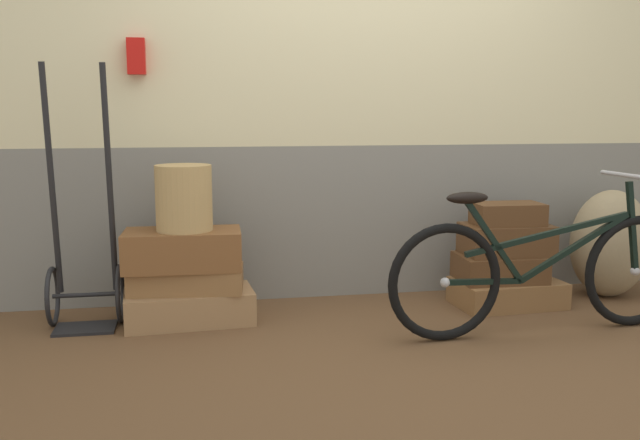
{
  "coord_description": "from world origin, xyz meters",
  "views": [
    {
      "loc": [
        -1.05,
        -3.42,
        1.16
      ],
      "look_at": [
        -0.36,
        0.26,
        0.57
      ],
      "focal_mm": 39.09,
      "sensor_mm": 36.0,
      "label": 1
    }
  ],
  "objects": [
    {
      "name": "suitcase_3",
      "position": [
        0.8,
        0.35,
        0.08
      ],
      "size": [
        0.64,
        0.42,
        0.15
      ],
      "primitive_type": "cube",
      "rotation": [
        0.0,
        0.0,
        0.06
      ],
      "color": "olive",
      "rests_on": "ground"
    },
    {
      "name": "suitcase_1",
      "position": [
        -1.08,
        0.36,
        0.24
      ],
      "size": [
        0.64,
        0.37,
        0.13
      ],
      "primitive_type": "cube",
      "rotation": [
        0.0,
        0.0,
        -0.11
      ],
      "color": "olive",
      "rests_on": "suitcase_0"
    },
    {
      "name": "suitcase_6",
      "position": [
        0.79,
        0.37,
        0.55
      ],
      "size": [
        0.41,
        0.25,
        0.13
      ],
      "primitive_type": "cube",
      "rotation": [
        0.0,
        0.0,
        -0.04
      ],
      "color": "brown",
      "rests_on": "suitcase_5"
    },
    {
      "name": "ground",
      "position": [
        0.0,
        0.0,
        -0.03
      ],
      "size": [
        9.3,
        5.2,
        0.06
      ],
      "primitive_type": "cube",
      "color": "brown"
    },
    {
      "name": "luggage_trolley",
      "position": [
        -1.62,
        0.42,
        0.31
      ],
      "size": [
        0.38,
        0.38,
        1.4
      ],
      "color": "black",
      "rests_on": "ground"
    },
    {
      "name": "suitcase_2",
      "position": [
        -1.1,
        0.36,
        0.41
      ],
      "size": [
        0.64,
        0.36,
        0.21
      ],
      "primitive_type": "cube",
      "rotation": [
        0.0,
        0.0,
        -0.04
      ],
      "color": "brown",
      "rests_on": "suitcase_1"
    },
    {
      "name": "suitcase_5",
      "position": [
        0.79,
        0.38,
        0.4
      ],
      "size": [
        0.52,
        0.32,
        0.18
      ],
      "primitive_type": "cube",
      "rotation": [
        0.0,
        0.0,
        -0.02
      ],
      "color": "brown",
      "rests_on": "suitcase_4"
    },
    {
      "name": "burlap_sack",
      "position": [
        1.51,
        0.43,
        0.34
      ],
      "size": [
        0.5,
        0.42,
        0.67
      ],
      "primitive_type": "ellipsoid",
      "color": "#9E8966",
      "rests_on": "ground"
    },
    {
      "name": "wicker_basket",
      "position": [
        -1.09,
        0.36,
        0.69
      ],
      "size": [
        0.3,
        0.3,
        0.35
      ],
      "primitive_type": "cylinder",
      "color": "tan",
      "rests_on": "suitcase_2"
    },
    {
      "name": "station_building",
      "position": [
        0.01,
        0.85,
        1.29
      ],
      "size": [
        7.3,
        0.74,
        2.57
      ],
      "color": "gray",
      "rests_on": "ground"
    },
    {
      "name": "suitcase_4",
      "position": [
        0.75,
        0.36,
        0.23
      ],
      "size": [
        0.51,
        0.36,
        0.15
      ],
      "primitive_type": "cube",
      "rotation": [
        0.0,
        0.0,
        -0.03
      ],
      "color": "brown",
      "rests_on": "suitcase_3"
    },
    {
      "name": "suitcase_0",
      "position": [
        -1.07,
        0.35,
        0.09
      ],
      "size": [
        0.71,
        0.4,
        0.18
      ],
      "primitive_type": "cube",
      "rotation": [
        0.0,
        0.0,
        0.07
      ],
      "color": "#9E754C",
      "rests_on": "ground"
    },
    {
      "name": "bicycle",
      "position": [
        0.73,
        -0.17,
        0.33
      ],
      "size": [
        1.7,
        0.46,
        0.83
      ],
      "color": "black",
      "rests_on": "ground"
    }
  ]
}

